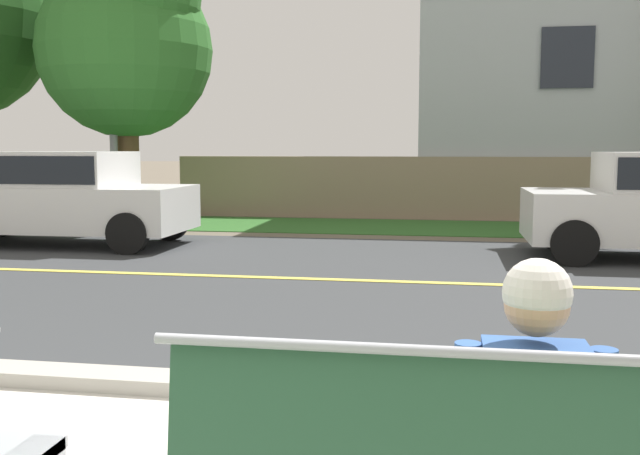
# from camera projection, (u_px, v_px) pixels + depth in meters

# --- Properties ---
(ground_plane) EXTENTS (140.00, 140.00, 0.00)m
(ground_plane) POSITION_uv_depth(u_px,v_px,m) (357.00, 261.00, 10.20)
(ground_plane) COLOR #665B4C
(curb_edge) EXTENTS (44.00, 0.30, 0.11)m
(curb_edge) POSITION_uv_depth(u_px,v_px,m) (252.00, 388.00, 4.66)
(curb_edge) COLOR #ADA89E
(curb_edge) RESTS_ON ground_plane
(street_asphalt) EXTENTS (52.00, 8.00, 0.01)m
(street_asphalt) POSITION_uv_depth(u_px,v_px,m) (342.00, 280.00, 8.73)
(street_asphalt) COLOR #383A3D
(street_asphalt) RESTS_ON ground_plane
(road_centre_line) EXTENTS (48.00, 0.14, 0.01)m
(road_centre_line) POSITION_uv_depth(u_px,v_px,m) (342.00, 280.00, 8.73)
(road_centre_line) COLOR #E0CC4C
(road_centre_line) RESTS_ON ground_plane
(far_verge_grass) EXTENTS (48.00, 2.80, 0.02)m
(far_verge_grass) POSITION_uv_depth(u_px,v_px,m) (384.00, 227.00, 14.60)
(far_verge_grass) COLOR #2D6026
(far_verge_grass) RESTS_ON ground_plane
(seated_person_blue) EXTENTS (0.52, 0.68, 1.25)m
(seated_person_blue) POSITION_uv_depth(u_px,v_px,m) (529.00, 420.00, 2.47)
(seated_person_blue) COLOR #47382D
(seated_person_blue) RESTS_ON ground_plane
(car_white_near) EXTENTS (4.30, 1.86, 1.54)m
(car_white_near) POSITION_uv_depth(u_px,v_px,m) (57.00, 193.00, 11.85)
(car_white_near) COLOR silver
(car_white_near) RESTS_ON ground_plane
(streetlamp) EXTENTS (0.24, 2.10, 7.60)m
(streetlamp) POSITION_uv_depth(u_px,v_px,m) (114.00, 16.00, 14.87)
(streetlamp) COLOR gray
(streetlamp) RESTS_ON ground_plane
(shade_tree_left) EXTENTS (3.63, 3.63, 5.99)m
(shade_tree_left) POSITION_uv_depth(u_px,v_px,m) (129.00, 37.00, 14.95)
(shade_tree_left) COLOR brown
(shade_tree_left) RESTS_ON ground_plane
(garden_wall) EXTENTS (13.00, 0.36, 1.40)m
(garden_wall) POSITION_uv_depth(u_px,v_px,m) (459.00, 188.00, 16.11)
(garden_wall) COLOR gray
(garden_wall) RESTS_ON ground_plane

